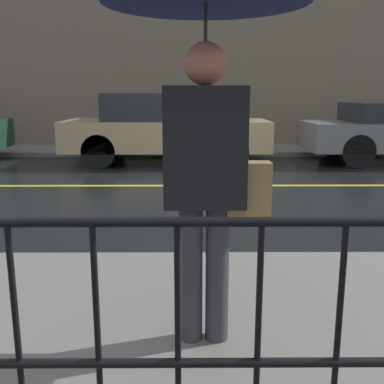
# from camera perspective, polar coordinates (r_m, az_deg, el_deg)

# --- Properties ---
(ground_plane) EXTENTS (80.00, 80.00, 0.00)m
(ground_plane) POSITION_cam_1_polar(r_m,az_deg,el_deg) (7.61, 3.75, 0.80)
(ground_plane) COLOR black
(sidewalk_near) EXTENTS (28.00, 2.65, 0.10)m
(sidewalk_near) POSITION_cam_1_polar(r_m,az_deg,el_deg) (3.00, 10.59, -17.17)
(sidewalk_near) COLOR slate
(sidewalk_near) RESTS_ON ground_plane
(sidewalk_far) EXTENTS (28.00, 1.86, 0.10)m
(sidewalk_far) POSITION_cam_1_polar(r_m,az_deg,el_deg) (12.02, 2.25, 5.33)
(sidewalk_far) COLOR slate
(sidewalk_far) RESTS_ON ground_plane
(lane_marking) EXTENTS (25.20, 0.12, 0.01)m
(lane_marking) POSITION_cam_1_polar(r_m,az_deg,el_deg) (7.61, 3.75, 0.83)
(lane_marking) COLOR gold
(lane_marking) RESTS_ON ground_plane
(building_storefront) EXTENTS (28.00, 0.30, 6.91)m
(building_storefront) POSITION_cam_1_polar(r_m,az_deg,el_deg) (13.15, 2.16, 20.81)
(building_storefront) COLOR #706656
(building_storefront) RESTS_ON ground_plane
(railing_foreground) EXTENTS (12.00, 0.04, 1.00)m
(railing_foreground) POSITION_cam_1_polar(r_m,az_deg,el_deg) (1.77, 18.18, -15.07)
(railing_foreground) COLOR black
(railing_foreground) RESTS_ON sidewalk_near
(pedestrian) EXTENTS (1.07, 1.07, 2.10)m
(pedestrian) POSITION_cam_1_polar(r_m,az_deg,el_deg) (2.43, 1.85, 18.32)
(pedestrian) COLOR #333338
(pedestrian) RESTS_ON sidewalk_near
(car_tan) EXTENTS (4.46, 1.84, 1.53)m
(car_tan) POSITION_cam_1_polar(r_m,az_deg,el_deg) (10.12, -3.50, 8.17)
(car_tan) COLOR tan
(car_tan) RESTS_ON ground_plane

